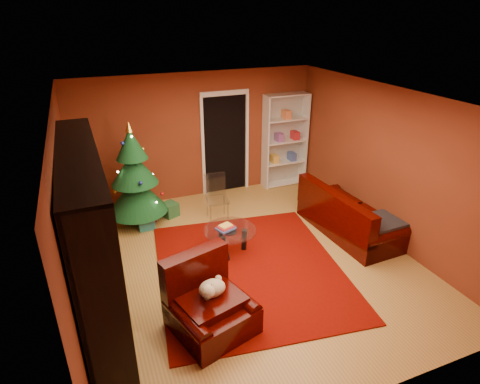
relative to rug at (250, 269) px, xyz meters
name	(u,v)px	position (x,y,z in m)	size (l,w,h in m)	color
floor	(249,262)	(0.09, 0.22, -0.03)	(5.00, 5.50, 0.05)	olive
ceiling	(251,97)	(0.09, 0.22, 2.62)	(5.00, 5.50, 0.05)	silver
wall_back	(197,136)	(0.09, 3.00, 1.29)	(5.00, 0.05, 2.60)	maroon
wall_left	(67,218)	(-2.44, 0.22, 1.29)	(0.05, 5.50, 2.60)	maroon
wall_right	(387,164)	(2.61, 0.22, 1.29)	(0.05, 5.50, 2.60)	maroon
doorway	(225,145)	(0.69, 2.95, 1.04)	(1.06, 0.60, 2.16)	black
rug	(250,269)	(0.00, 0.00, 0.00)	(2.76, 3.23, 0.02)	#6C0902
media_unit	(92,240)	(-2.19, -0.19, 1.13)	(0.46, 2.98, 2.29)	black
christmas_tree	(134,176)	(-1.34, 2.19, 0.94)	(1.10, 1.10, 1.96)	#0E411C
gift_box_teal	(146,221)	(-1.27, 1.91, 0.13)	(0.29, 0.29, 0.29)	teal
gift_box_green	(170,210)	(-0.74, 2.21, 0.13)	(0.27, 0.27, 0.27)	#1E522B
gift_box_red	(150,216)	(-1.15, 2.15, 0.10)	(0.21, 0.21, 0.21)	maroon
white_bookshelf	(285,141)	(2.04, 2.79, 1.02)	(0.98, 0.35, 2.12)	white
armchair	(212,304)	(-0.94, -0.99, 0.38)	(1.00, 1.00, 0.78)	black
dog	(212,288)	(-0.90, -0.93, 0.57)	(0.40, 0.30, 0.25)	beige
sofa	(350,211)	(2.11, 0.39, 0.42)	(2.00, 0.90, 0.86)	black
coffee_table	(230,241)	(-0.11, 0.56, 0.22)	(0.87, 0.87, 0.54)	gray
acrylic_chair	(217,200)	(0.08, 1.75, 0.39)	(0.41, 0.45, 0.80)	#66605B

